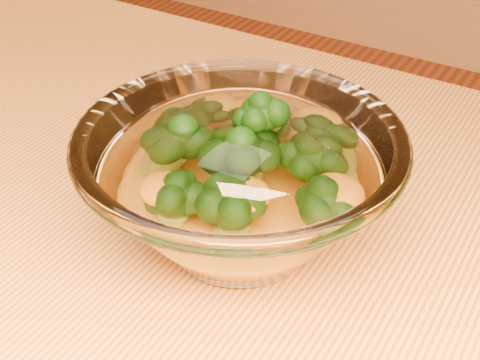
# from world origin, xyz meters

# --- Properties ---
(glass_bowl) EXTENTS (0.22, 0.22, 0.10)m
(glass_bowl) POSITION_xyz_m (-0.01, 0.08, 0.80)
(glass_bowl) COLOR white
(glass_bowl) RESTS_ON table
(cheese_sauce) EXTENTS (0.12, 0.12, 0.03)m
(cheese_sauce) POSITION_xyz_m (-0.01, 0.08, 0.78)
(cheese_sauce) COLOR orange
(cheese_sauce) RESTS_ON glass_bowl
(broccoli_heap) EXTENTS (0.15, 0.14, 0.08)m
(broccoli_heap) POSITION_xyz_m (-0.01, 0.09, 0.81)
(broccoli_heap) COLOR black
(broccoli_heap) RESTS_ON cheese_sauce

